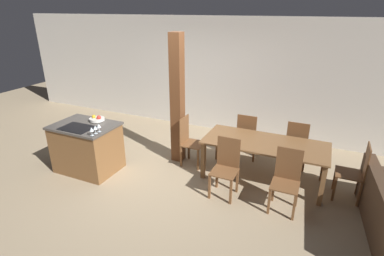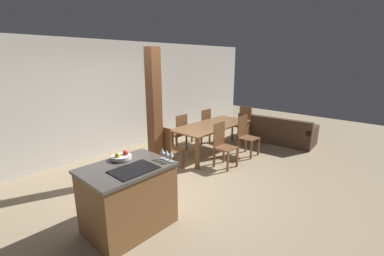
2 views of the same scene
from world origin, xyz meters
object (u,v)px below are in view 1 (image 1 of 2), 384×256
dining_chair_near_right (286,179)px  dining_chair_head_end (190,140)px  dining_chair_far_left (247,136)px  dining_table (265,147)px  dining_chair_far_right (297,144)px  dining_chair_near_left (226,166)px  kitchen_island (87,147)px  dining_chair_foot_end (355,172)px  wine_glass_near (91,130)px  wine_glass_middle (95,128)px  fruit_bowl (97,119)px  wine_glass_far (99,126)px  timber_post (177,101)px

dining_chair_near_right → dining_chair_head_end: size_ratio=1.00×
dining_chair_far_left → dining_table: bearing=124.8°
dining_chair_far_right → dining_chair_head_end: bearing=19.7°
dining_chair_near_left → dining_chair_far_left: (0.00, 1.35, 0.00)m
kitchen_island → dining_chair_far_right: 3.91m
dining_chair_far_left → dining_chair_foot_end: bearing=160.3°
wine_glass_near → wine_glass_middle: (0.00, 0.09, 0.00)m
dining_chair_far_right → dining_chair_foot_end: size_ratio=1.00×
dining_chair_near_right → dining_chair_far_right: size_ratio=1.00×
fruit_bowl → dining_chair_far_right: (3.45, 1.41, -0.46)m
dining_chair_far_left → wine_glass_near: bearing=43.4°
dining_chair_head_end → dining_chair_near_left: bearing=-125.3°
fruit_bowl → dining_chair_far_left: (2.51, 1.41, -0.46)m
wine_glass_middle → dining_table: (2.58, 1.23, -0.38)m
dining_table → dining_chair_far_right: dining_chair_far_right is taller
wine_glass_near → dining_chair_near_right: (3.05, 0.64, -0.53)m
kitchen_island → wine_glass_far: (0.49, -0.16, 0.57)m
wine_glass_near → kitchen_island: bearing=145.4°
wine_glass_far → dining_chair_far_right: size_ratio=0.15×
dining_table → kitchen_island: bearing=-162.3°
dining_chair_far_left → dining_chair_far_right: same height
kitchen_island → dining_chair_foot_end: dining_chair_foot_end is taller
wine_glass_near → dining_chair_far_right: wine_glass_near is taller
dining_chair_far_left → dining_chair_far_right: (0.94, 0.00, 0.00)m
dining_chair_near_left → dining_table: bearing=55.2°
kitchen_island → dining_chair_foot_end: bearing=12.3°
kitchen_island → dining_chair_far_left: dining_chair_far_left is taller
dining_chair_near_right → timber_post: timber_post is taller
dining_chair_far_left → dining_chair_head_end: (-0.95, -0.68, 0.00)m
dining_chair_near_left → dining_chair_head_end: bearing=144.7°
kitchen_island → dining_table: size_ratio=0.54×
dining_chair_near_left → dining_chair_far_right: same height
wine_glass_near → timber_post: 1.66m
wine_glass_middle → timber_post: 1.58m
kitchen_island → dining_table: bearing=17.7°
dining_chair_near_left → dining_chair_near_right: 0.94m
wine_glass_middle → dining_chair_near_left: bearing=14.7°
dining_table → wine_glass_near: bearing=-152.9°
wine_glass_middle → dining_chair_foot_end: (4.01, 1.23, -0.53)m
dining_table → dining_chair_near_right: size_ratio=2.19×
wine_glass_middle → timber_post: (0.87, 1.30, 0.22)m
fruit_bowl → dining_chair_far_left: bearing=29.5°
fruit_bowl → wine_glass_near: wine_glass_near is taller
fruit_bowl → dining_chair_far_right: fruit_bowl is taller
dining_chair_far_right → dining_chair_far_left: bearing=0.0°
dining_table → dining_chair_far_right: bearing=55.2°
kitchen_island → wine_glass_far: wine_glass_far is taller
kitchen_island → timber_post: bearing=37.8°
dining_chair_head_end → timber_post: bearing=75.6°
dining_chair_far_left → timber_post: bearing=26.0°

